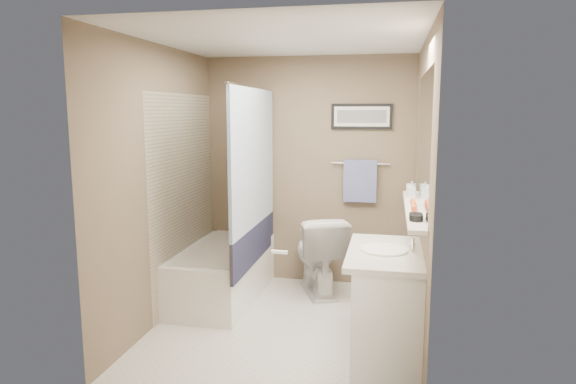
% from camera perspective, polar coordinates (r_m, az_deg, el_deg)
% --- Properties ---
extents(ground, '(2.50, 2.50, 0.00)m').
position_cam_1_polar(ground, '(4.58, -0.38, -14.66)').
color(ground, silver).
rests_on(ground, ground).
extents(ceiling, '(2.20, 2.50, 0.04)m').
position_cam_1_polar(ceiling, '(4.23, -0.42, 16.37)').
color(ceiling, silver).
rests_on(ceiling, wall_back).
extents(wall_back, '(2.20, 0.04, 2.40)m').
position_cam_1_polar(wall_back, '(5.44, 2.26, 2.27)').
color(wall_back, brown).
rests_on(wall_back, ground).
extents(wall_front, '(2.20, 0.04, 2.40)m').
position_cam_1_polar(wall_front, '(3.07, -5.12, -3.05)').
color(wall_front, brown).
rests_on(wall_front, ground).
extents(wall_left, '(0.04, 2.50, 2.40)m').
position_cam_1_polar(wall_left, '(4.58, -13.73, 0.75)').
color(wall_left, brown).
rests_on(wall_left, ground).
extents(wall_right, '(0.04, 2.50, 2.40)m').
position_cam_1_polar(wall_right, '(4.16, 14.32, -0.10)').
color(wall_right, brown).
rests_on(wall_right, ground).
extents(tile_surround, '(0.02, 1.55, 2.00)m').
position_cam_1_polar(tile_surround, '(5.07, -11.39, -0.68)').
color(tile_surround, tan).
rests_on(tile_surround, wall_left).
extents(curtain_rod, '(0.02, 1.55, 0.02)m').
position_cam_1_polar(curtain_rod, '(4.78, -3.95, 11.53)').
color(curtain_rod, silver).
rests_on(curtain_rod, wall_left).
extents(curtain_upper, '(0.03, 1.45, 1.28)m').
position_cam_1_polar(curtain_upper, '(4.79, -3.87, 3.75)').
color(curtain_upper, silver).
rests_on(curtain_upper, curtain_rod).
extents(curtain_lower, '(0.03, 1.45, 0.36)m').
position_cam_1_polar(curtain_lower, '(4.94, -3.77, -5.77)').
color(curtain_lower, '#22243F').
rests_on(curtain_lower, curtain_rod).
extents(mirror, '(0.02, 1.60, 1.00)m').
position_cam_1_polar(mirror, '(3.97, 14.81, 5.55)').
color(mirror, silver).
rests_on(mirror, wall_right).
extents(shelf, '(0.12, 1.60, 0.03)m').
position_cam_1_polar(shelf, '(4.03, 13.73, -1.82)').
color(shelf, silver).
rests_on(shelf, wall_right).
extents(towel_bar, '(0.60, 0.02, 0.02)m').
position_cam_1_polar(towel_bar, '(5.36, 8.07, 3.16)').
color(towel_bar, silver).
rests_on(towel_bar, wall_back).
extents(towel, '(0.34, 0.05, 0.44)m').
position_cam_1_polar(towel, '(5.36, 8.01, 1.22)').
color(towel, '#8E9ACE').
rests_on(towel, towel_bar).
extents(art_frame, '(0.62, 0.02, 0.26)m').
position_cam_1_polar(art_frame, '(5.35, 8.19, 8.30)').
color(art_frame, black).
rests_on(art_frame, wall_back).
extents(art_mat, '(0.56, 0.00, 0.20)m').
position_cam_1_polar(art_mat, '(5.33, 8.18, 8.30)').
color(art_mat, white).
rests_on(art_mat, art_frame).
extents(art_image, '(0.50, 0.00, 0.13)m').
position_cam_1_polar(art_image, '(5.33, 8.18, 8.30)').
color(art_image, '#595959').
rests_on(art_image, art_mat).
extents(door, '(0.80, 0.02, 2.00)m').
position_cam_1_polar(door, '(3.00, 5.08, -7.28)').
color(door, silver).
rests_on(door, wall_front).
extents(door_handle, '(0.10, 0.02, 0.02)m').
position_cam_1_polar(door_handle, '(3.10, -0.93, -6.70)').
color(door_handle, silver).
rests_on(door_handle, door).
extents(bathtub, '(0.74, 1.52, 0.50)m').
position_cam_1_polar(bathtub, '(5.21, -7.25, -8.82)').
color(bathtub, white).
rests_on(bathtub, ground).
extents(tub_rim, '(0.56, 1.36, 0.02)m').
position_cam_1_polar(tub_rim, '(5.13, -7.30, -6.17)').
color(tub_rim, beige).
rests_on(tub_rim, bathtub).
extents(toilet, '(0.71, 0.90, 0.81)m').
position_cam_1_polar(toilet, '(5.25, 3.33, -6.84)').
color(toilet, white).
rests_on(toilet, ground).
extents(vanity, '(0.56, 0.93, 0.80)m').
position_cam_1_polar(vanity, '(3.93, 10.74, -12.63)').
color(vanity, white).
rests_on(vanity, ground).
extents(countertop, '(0.54, 0.96, 0.04)m').
position_cam_1_polar(countertop, '(3.80, 10.78, -6.72)').
color(countertop, beige).
rests_on(countertop, vanity).
extents(sink_basin, '(0.34, 0.34, 0.01)m').
position_cam_1_polar(sink_basin, '(3.79, 10.64, -6.31)').
color(sink_basin, white).
rests_on(sink_basin, countertop).
extents(faucet_spout, '(0.02, 0.02, 0.10)m').
position_cam_1_polar(faucet_spout, '(3.78, 13.70, -5.78)').
color(faucet_spout, silver).
rests_on(faucet_spout, countertop).
extents(faucet_knob, '(0.05, 0.05, 0.05)m').
position_cam_1_polar(faucet_knob, '(3.88, 13.64, -5.69)').
color(faucet_knob, white).
rests_on(faucet_knob, countertop).
extents(candle_bowl_near, '(0.09, 0.09, 0.04)m').
position_cam_1_polar(candle_bowl_near, '(3.51, 14.06, -2.82)').
color(candle_bowl_near, black).
rests_on(candle_bowl_near, shelf).
extents(candle_bowl_far, '(0.09, 0.09, 0.04)m').
position_cam_1_polar(candle_bowl_far, '(3.58, 14.01, -2.59)').
color(candle_bowl_far, black).
rests_on(candle_bowl_far, shelf).
extents(hair_brush_front, '(0.05, 0.22, 0.04)m').
position_cam_1_polar(hair_brush_front, '(3.91, 13.81, -1.59)').
color(hair_brush_front, '#D5491E').
rests_on(hair_brush_front, shelf).
extents(hair_brush_back, '(0.04, 0.22, 0.04)m').
position_cam_1_polar(hair_brush_back, '(4.04, 13.73, -1.24)').
color(hair_brush_back, '#D04C1D').
rests_on(hair_brush_back, shelf).
extents(pink_comb, '(0.03, 0.16, 0.01)m').
position_cam_1_polar(pink_comb, '(4.17, 13.66, -1.19)').
color(pink_comb, pink).
rests_on(pink_comb, shelf).
extents(glass_jar, '(0.08, 0.08, 0.10)m').
position_cam_1_polar(glass_jar, '(4.55, 13.50, 0.26)').
color(glass_jar, silver).
rests_on(glass_jar, shelf).
extents(soap_bottle, '(0.07, 0.07, 0.14)m').
position_cam_1_polar(soap_bottle, '(4.43, 13.56, 0.25)').
color(soap_bottle, '#999999').
rests_on(soap_bottle, shelf).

